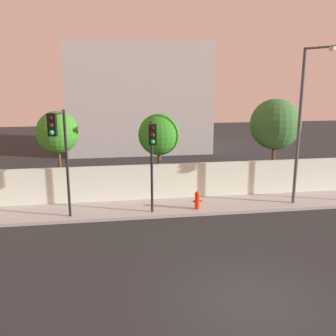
% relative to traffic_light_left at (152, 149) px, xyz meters
% --- Properties ---
extents(ground_plane, '(80.00, 80.00, 0.00)m').
position_rel_traffic_light_left_xyz_m(ground_plane, '(2.09, -7.02, -3.26)').
color(ground_plane, '#25282A').
extents(sidewalk, '(36.00, 2.40, 0.15)m').
position_rel_traffic_light_left_xyz_m(sidewalk, '(2.09, 1.18, -3.18)').
color(sidewalk, '#A5A5A5').
rests_on(sidewalk, ground).
extents(perimeter_wall, '(36.00, 0.18, 1.80)m').
position_rel_traffic_light_left_xyz_m(perimeter_wall, '(2.09, 2.47, -2.21)').
color(perimeter_wall, silver).
rests_on(perimeter_wall, sidewalk).
extents(traffic_light_left, '(0.35, 1.20, 4.25)m').
position_rel_traffic_light_left_xyz_m(traffic_light_left, '(0.00, 0.00, 0.00)').
color(traffic_light_left, black).
rests_on(traffic_light_left, sidewalk).
extents(traffic_light_right, '(0.56, 1.75, 4.81)m').
position_rel_traffic_light_left_xyz_m(traffic_light_right, '(-3.88, -0.27, 0.42)').
color(traffic_light_right, black).
rests_on(traffic_light_right, sidewalk).
extents(street_lamp_curbside, '(0.82, 2.13, 7.45)m').
position_rel_traffic_light_left_xyz_m(street_lamp_curbside, '(7.21, 0.47, 1.27)').
color(street_lamp_curbside, '#4C4C51').
rests_on(street_lamp_curbside, sidewalk).
extents(fire_hydrant, '(0.44, 0.26, 0.87)m').
position_rel_traffic_light_left_xyz_m(fire_hydrant, '(2.20, 0.59, -2.64)').
color(fire_hydrant, red).
rests_on(fire_hydrant, sidewalk).
extents(roadside_tree_leftmost, '(2.15, 2.15, 4.63)m').
position_rel_traffic_light_left_xyz_m(roadside_tree_leftmost, '(-4.40, 3.51, 0.29)').
color(roadside_tree_leftmost, brown).
rests_on(roadside_tree_leftmost, ground).
extents(roadside_tree_midleft, '(2.19, 2.19, 4.41)m').
position_rel_traffic_light_left_xyz_m(roadside_tree_midleft, '(0.76, 3.51, 0.03)').
color(roadside_tree_midleft, brown).
rests_on(roadside_tree_midleft, ground).
extents(roadside_tree_midright, '(2.77, 2.77, 5.12)m').
position_rel_traffic_light_left_xyz_m(roadside_tree_midright, '(7.19, 3.51, 0.46)').
color(roadside_tree_midright, brown).
rests_on(roadside_tree_midright, ground).
extents(low_building_distant, '(11.50, 6.00, 8.80)m').
position_rel_traffic_light_left_xyz_m(low_building_distant, '(0.73, 16.47, 1.14)').
color(low_building_distant, '#AFAFAF').
rests_on(low_building_distant, ground).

